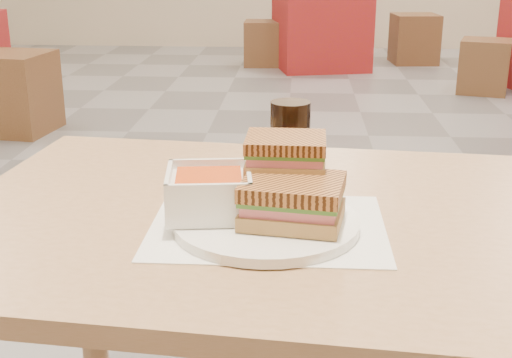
# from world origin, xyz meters

# --- Properties ---
(main_table) EXTENTS (1.26, 0.81, 0.75)m
(main_table) POSITION_xyz_m (0.15, -1.95, 0.64)
(main_table) COLOR #A87F5C
(main_table) RESTS_ON ground
(tray_liner) EXTENTS (0.33, 0.26, 0.00)m
(tray_liner) POSITION_xyz_m (0.03, -2.00, 0.75)
(tray_liner) COLOR white
(tray_liner) RESTS_ON main_table
(plate) EXTENTS (0.26, 0.26, 0.01)m
(plate) POSITION_xyz_m (0.03, -2.01, 0.76)
(plate) COLOR white
(plate) RESTS_ON tray_liner
(soup_bowl) EXTENTS (0.13, 0.13, 0.06)m
(soup_bowl) POSITION_xyz_m (-0.06, -2.00, 0.79)
(soup_bowl) COLOR white
(soup_bowl) RESTS_ON plate
(panini_lower) EXTENTS (0.15, 0.13, 0.06)m
(panini_lower) POSITION_xyz_m (0.06, -2.02, 0.80)
(panini_lower) COLOR tan
(panini_lower) RESTS_ON plate
(panini_upper) EXTENTS (0.12, 0.10, 0.05)m
(panini_upper) POSITION_xyz_m (0.05, -1.95, 0.84)
(panini_upper) COLOR tan
(panini_upper) RESTS_ON panini_lower
(cola_glass) EXTENTS (0.06, 0.06, 0.14)m
(cola_glass) POSITION_xyz_m (0.05, -1.82, 0.82)
(cola_glass) COLOR black
(cola_glass) RESTS_ON main_table
(bg_table_2) EXTENTS (0.94, 0.94, 0.70)m
(bg_table_2) POSITION_xyz_m (0.26, 3.69, 0.35)
(bg_table_2) COLOR maroon
(bg_table_2) RESTS_ON ground
(bg_chair_0r) EXTENTS (0.49, 0.49, 0.49)m
(bg_chair_0r) POSITION_xyz_m (-1.70, 1.22, 0.25)
(bg_chair_0r) COLOR brown
(bg_chair_0r) RESTS_ON ground
(bg_chair_1l) EXTENTS (0.46, 0.46, 0.41)m
(bg_chair_1l) POSITION_xyz_m (1.51, 2.62, 0.21)
(bg_chair_1l) COLOR brown
(bg_chair_1l) RESTS_ON ground
(bg_chair_2l) EXTENTS (0.38, 0.38, 0.42)m
(bg_chair_2l) POSITION_xyz_m (-0.28, 3.79, 0.21)
(bg_chair_2l) COLOR brown
(bg_chair_2l) RESTS_ON ground
(bg_chair_2r) EXTENTS (0.46, 0.46, 0.47)m
(bg_chair_2r) POSITION_xyz_m (1.18, 4.01, 0.24)
(bg_chair_2r) COLOR brown
(bg_chair_2r) RESTS_ON ground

